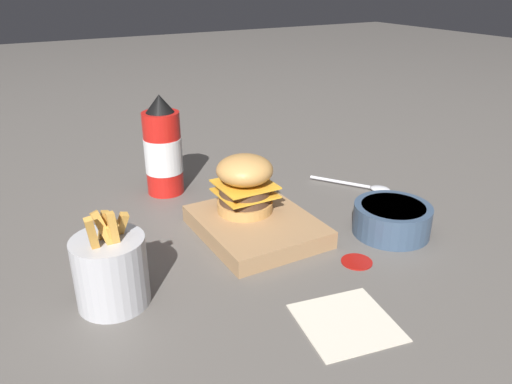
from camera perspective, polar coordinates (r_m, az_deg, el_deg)
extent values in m
plane|color=#5B5651|center=(0.81, -2.59, -7.67)|extent=(6.00, 6.00, 0.00)
cube|color=#A37A51|center=(0.87, 0.00, -3.92)|extent=(0.22, 0.18, 0.03)
cylinder|color=tan|center=(0.89, -1.26, -1.56)|extent=(0.10, 0.10, 0.02)
cylinder|color=#4C3323|center=(0.88, -1.27, -0.62)|extent=(0.09, 0.09, 0.01)
cube|color=gold|center=(0.88, -1.27, -0.12)|extent=(0.09, 0.09, 0.00)
cylinder|color=#4C3323|center=(0.88, -1.28, 0.38)|extent=(0.09, 0.09, 0.01)
cube|color=gold|center=(0.87, -1.28, 0.89)|extent=(0.09, 0.09, 0.00)
ellipsoid|color=tan|center=(0.86, -1.30, 2.53)|extent=(0.10, 0.10, 0.05)
cylinder|color=red|center=(1.03, -10.40, 4.40)|extent=(0.07, 0.07, 0.17)
cylinder|color=silver|center=(1.03, -10.39, 4.23)|extent=(0.08, 0.08, 0.07)
cone|color=black|center=(1.00, -10.84, 9.94)|extent=(0.06, 0.06, 0.04)
cylinder|color=#B7B7BC|center=(0.71, -16.24, -8.71)|extent=(0.10, 0.10, 0.10)
cube|color=gold|center=(0.69, -17.17, -5.08)|extent=(0.01, 0.03, 0.08)
cube|color=gold|center=(0.70, -16.47, -5.34)|extent=(0.02, 0.02, 0.07)
cube|color=gold|center=(0.68, -16.44, -5.36)|extent=(0.03, 0.03, 0.08)
cube|color=gold|center=(0.69, -16.55, -5.64)|extent=(0.02, 0.03, 0.07)
cube|color=gold|center=(0.69, -16.50, -5.74)|extent=(0.02, 0.03, 0.07)
cube|color=gold|center=(0.68, -15.76, -5.39)|extent=(0.01, 0.02, 0.08)
cube|color=gold|center=(0.67, -17.93, -5.76)|extent=(0.03, 0.02, 0.09)
cube|color=gold|center=(0.68, -15.79, -6.01)|extent=(0.01, 0.02, 0.06)
cube|color=gold|center=(0.70, -15.51, -4.80)|extent=(0.03, 0.03, 0.07)
cylinder|color=#384C66|center=(0.90, 15.26, -3.03)|extent=(0.13, 0.13, 0.05)
cylinder|color=beige|center=(0.89, 15.42, -1.68)|extent=(0.11, 0.11, 0.01)
cylinder|color=silver|center=(1.09, 9.55, 1.14)|extent=(0.11, 0.08, 0.01)
ellipsoid|color=silver|center=(1.07, 14.00, 0.33)|extent=(0.05, 0.05, 0.01)
cylinder|color=#9E140F|center=(0.81, 11.44, -7.77)|extent=(0.05, 0.05, 0.00)
cube|color=beige|center=(0.69, 10.28, -14.40)|extent=(0.14, 0.14, 0.00)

